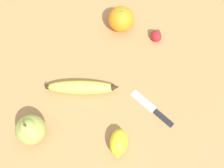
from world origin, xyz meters
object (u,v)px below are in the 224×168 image
at_px(orange, 121,19).
at_px(paring_knife, 154,110).
at_px(lemon, 119,143).
at_px(pear, 31,129).
at_px(strawberry, 156,35).
at_px(banana, 82,87).

bearing_deg(orange, paring_knife, 24.01).
bearing_deg(lemon, pear, -91.63).
bearing_deg(strawberry, pear, 121.94).
height_order(banana, strawberry, banana).
height_order(strawberry, paring_knife, strawberry).
distance_m(strawberry, paring_knife, 0.25).
height_order(orange, paring_knife, orange).
distance_m(pear, lemon, 0.24).
relative_size(orange, lemon, 1.04).
xyz_separation_m(pear, lemon, (0.01, 0.24, -0.02)).
distance_m(lemon, paring_knife, 0.15).
xyz_separation_m(strawberry, lemon, (0.36, -0.09, 0.01)).
relative_size(pear, lemon, 1.28).
xyz_separation_m(banana, pear, (0.14, -0.12, 0.03)).
bearing_deg(strawberry, banana, 119.48).
distance_m(strawberry, lemon, 0.37).
bearing_deg(orange, strawberry, 75.13).
bearing_deg(orange, banana, -21.20).
xyz_separation_m(banana, orange, (-0.24, 0.09, 0.02)).
bearing_deg(orange, pear, -28.76).
xyz_separation_m(pear, paring_knife, (-0.10, 0.33, -0.04)).
relative_size(banana, orange, 2.69).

